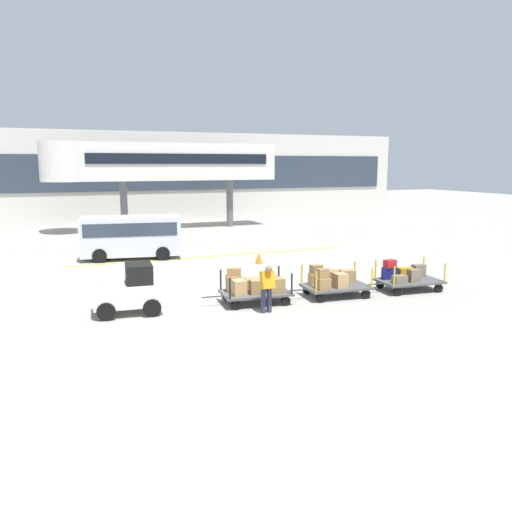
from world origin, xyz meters
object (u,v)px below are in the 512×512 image
shuttle_van (131,234)px  baggage_tug (129,290)px  baggage_cart_lead (253,287)px  baggage_cart_middle (333,281)px  safety_cone_near (259,258)px  baggage_handler (267,287)px  baggage_cart_tail (406,277)px

shuttle_van → baggage_tug: bearing=-98.7°
baggage_tug → baggage_cart_lead: size_ratio=0.72×
shuttle_van → baggage_cart_lead: bearing=-75.4°
baggage_cart_lead → baggage_cart_middle: (2.94, -0.22, -0.01)m
baggage_cart_lead → safety_cone_near: baggage_cart_lead is taller
shuttle_van → safety_cone_near: size_ratio=9.17×
baggage_tug → baggage_cart_lead: 4.10m
baggage_cart_lead → baggage_handler: size_ratio=1.95×
baggage_cart_tail → baggage_tug: bearing=175.7°
baggage_cart_lead → baggage_tug: bearing=175.7°
baggage_cart_tail → baggage_handler: size_ratio=1.95×
baggage_cart_lead → baggage_cart_middle: 2.95m
baggage_tug → baggage_cart_lead: baggage_tug is taller
safety_cone_near → baggage_cart_middle: bearing=-88.6°
baggage_cart_middle → safety_cone_near: size_ratio=5.54×
baggage_tug → baggage_handler: (4.05, -1.56, 0.11)m
baggage_handler → safety_cone_near: bearing=69.7°
baggage_tug → baggage_cart_tail: size_ratio=0.72×
baggage_cart_lead → shuttle_van: 10.35m
baggage_handler → baggage_cart_lead: bearing=88.6°
baggage_cart_lead → shuttle_van: shuttle_van is taller
baggage_cart_middle → shuttle_van: (-5.54, 10.21, 0.69)m
baggage_handler → baggage_cart_middle: bearing=19.1°
baggage_tug → baggage_handler: size_ratio=1.40×
baggage_cart_lead → safety_cone_near: (2.78, 6.35, -0.29)m
baggage_cart_tail → baggage_cart_lead: bearing=175.7°
baggage_cart_tail → safety_cone_near: 7.51m
baggage_cart_middle → baggage_cart_tail: baggage_cart_tail is taller
baggage_cart_tail → baggage_handler: baggage_handler is taller
baggage_cart_middle → baggage_cart_lead: bearing=175.7°
baggage_cart_middle → shuttle_van: shuttle_van is taller
baggage_tug → baggage_cart_tail: (10.06, -0.76, -0.25)m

